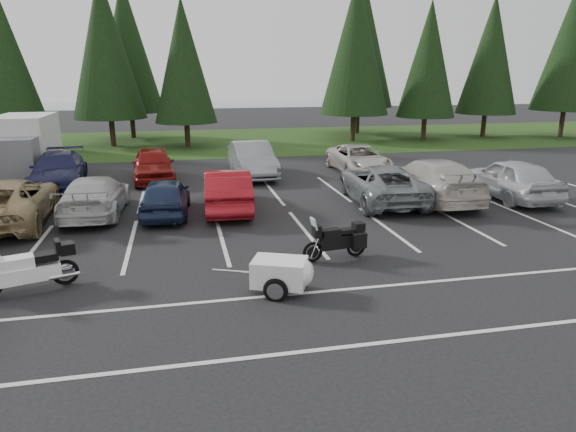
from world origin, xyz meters
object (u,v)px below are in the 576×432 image
Objects in this scene: car_far_2 at (153,165)px; touring_motorcycle at (25,264)px; car_near_5 at (228,190)px; car_near_8 at (511,179)px; car_far_1 at (58,170)px; cargo_trailer at (280,276)px; car_near_3 at (95,196)px; car_near_4 at (165,196)px; car_far_4 at (359,159)px; car_near_6 at (382,184)px; adventure_motorcycle at (335,237)px; car_near_2 at (7,202)px; box_truck at (21,148)px; car_near_7 at (431,180)px; car_far_3 at (252,159)px.

car_far_2 is 1.83× the size of touring_motorcycle.
car_near_5 is 11.29m from car_near_8.
touring_motorcycle is at bearing 53.86° from car_near_5.
cargo_trailer is at bearing -65.31° from car_far_1.
car_near_5 is at bearing -1.58° from car_near_8.
car_near_3 is 2.50m from car_near_4.
car_near_3 is at bearing -71.16° from car_far_1.
car_near_5 reaches higher than car_far_4.
car_near_6 is 12.90m from touring_motorcycle.
car_near_3 is 4.68m from car_near_5.
car_near_4 is at bearing -146.87° from car_far_4.
car_near_4 is 2.24m from car_near_5.
adventure_motorcycle is (-8.95, -5.22, -0.19)m from car_near_8.
car_far_1 reaches higher than car_far_4.
cargo_trailer is (2.66, -7.40, -0.27)m from car_near_4.
car_near_8 is at bearing 55.44° from cargo_trailer.
car_near_4 reaches higher than cargo_trailer.
car_near_6 is at bearing 178.26° from car_near_2.
box_truck is at bearing 86.12° from touring_motorcycle.
car_far_1 is 1.15× the size of car_far_2.
car_near_2 reaches higher than car_near_5.
adventure_motorcycle is (9.68, -5.50, -0.14)m from car_near_2.
car_near_2 is at bearing 0.63° from car_near_7.
car_far_4 is (-4.05, 6.60, -0.14)m from car_near_8.
car_far_4 is 15.25m from cargo_trailer.
touring_motorcycle reaches higher than car_far_4.
car_far_3 reaches higher than cargo_trailer.
car_near_5 reaches higher than cargo_trailer.
car_far_3 reaches higher than car_near_2.
car_far_3 is at bearing -118.69° from car_near_4.
car_near_3 is 1.04× the size of car_near_5.
car_near_7 reaches higher than adventure_motorcycle.
car_near_5 is at bearing -0.93° from car_near_7.
car_near_6 is 1.02× the size of car_far_1.
car_near_8 is 2.33× the size of adventure_motorcycle.
car_near_3 is 0.92× the size of car_far_1.
cargo_trailer is at bearing -116.79° from car_far_4.
car_far_1 is 2.95× the size of cargo_trailer.
car_near_7 is 2.30× the size of touring_motorcycle.
car_near_2 reaches higher than touring_motorcycle.
box_truck reaches higher than car_near_4.
car_near_6 is 5.32m from car_near_8.
car_near_3 is 2.72× the size of cargo_trailer.
car_near_3 is at bearing 145.16° from cargo_trailer.
car_far_1 is at bearing -178.13° from car_far_4.
car_near_6 is 3.00× the size of cargo_trailer.
box_truck is 17.15m from car_near_6.
car_far_3 is at bearing -34.24° from car_near_8.
car_near_4 is 1.61× the size of touring_motorcycle.
car_near_2 is 3.13× the size of cargo_trailer.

